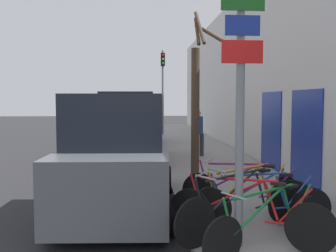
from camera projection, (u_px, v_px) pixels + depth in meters
name	position (u px, v px, depth m)	size (l,w,h in m)	color
ground_plane	(133.00, 164.00, 12.85)	(80.00, 80.00, 0.00)	#28282B
sidewalk_curb	(196.00, 150.00, 15.83)	(3.20, 32.00, 0.15)	gray
building_facade	(238.00, 76.00, 15.65)	(0.23, 32.00, 6.50)	silver
signpost	(240.00, 105.00, 5.13)	(0.59, 0.14, 3.61)	gray
bicycle_0	(270.00, 224.00, 5.05)	(2.07, 1.21, 0.88)	black
bicycle_1	(246.00, 215.00, 5.34)	(2.10, 1.29, 0.95)	black
bicycle_2	(243.00, 207.00, 5.69)	(2.25, 1.37, 0.98)	black
bicycle_3	(261.00, 205.00, 5.91)	(2.25, 0.44, 0.92)	black
bicycle_4	(249.00, 197.00, 6.38)	(2.18, 1.20, 0.94)	black
bicycle_5	(245.00, 192.00, 6.69)	(2.13, 1.07, 0.95)	black
parked_car_0	(118.00, 160.00, 7.28)	(2.30, 4.35, 2.30)	#51565B
parked_car_1	(129.00, 132.00, 12.88)	(2.27, 4.62, 2.47)	maroon
parked_car_2	(134.00, 125.00, 18.50)	(2.12, 4.72, 2.18)	navy
pedestrian_near	(198.00, 130.00, 13.67)	(0.44, 0.37, 1.68)	#333338
street_tree	(196.00, 103.00, 9.57)	(0.87, 0.97, 4.29)	#4C3828
traffic_light	(163.00, 83.00, 18.50)	(0.20, 0.30, 4.50)	gray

